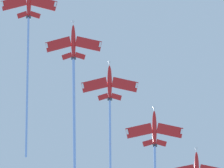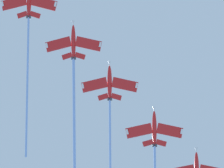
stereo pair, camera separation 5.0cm
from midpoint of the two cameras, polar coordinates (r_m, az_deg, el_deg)
name	(u,v)px [view 2 (the right image)]	position (r m, az deg, el deg)	size (l,w,h in m)	color
jet_lead	(28,30)	(131.49, -13.13, 8.39)	(51.11, 29.64, 29.66)	red
jet_second	(74,75)	(126.05, -6.10, 1.37)	(46.05, 26.43, 26.19)	red
jet_third	(110,115)	(124.92, -0.35, -4.98)	(52.22, 29.40, 29.40)	red
jet_fourth	(155,158)	(126.59, 6.79, -11.65)	(46.16, 26.87, 26.26)	red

